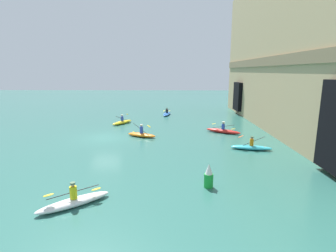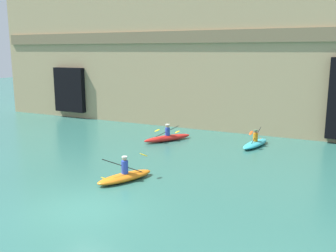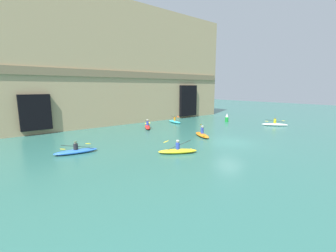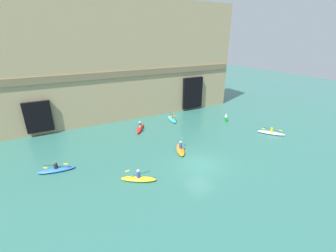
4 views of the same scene
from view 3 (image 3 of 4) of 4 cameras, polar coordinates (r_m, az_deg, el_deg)
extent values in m
plane|color=#2D665B|center=(22.09, 15.43, -3.96)|extent=(120.00, 120.00, 0.00)
cube|color=tan|center=(34.28, -12.64, 14.78)|extent=(36.97, 5.43, 16.46)
cube|color=#79674A|center=(31.73, -10.25, 12.74)|extent=(36.23, 0.24, 0.88)
cube|color=black|center=(28.03, -30.65, 3.00)|extent=(3.04, 0.70, 3.85)
cube|color=black|center=(38.48, 5.05, 6.43)|extent=(3.58, 0.70, 5.12)
ellipsoid|color=blue|center=(19.08, -22.32, -6.01)|extent=(3.33, 1.30, 0.33)
cylinder|color=#232328|center=(18.98, -22.40, -4.87)|extent=(0.34, 0.34, 0.46)
sphere|color=beige|center=(18.91, -22.46, -3.91)|extent=(0.19, 0.19, 0.19)
cylinder|color=#4C6B4C|center=(18.89, -22.48, -3.68)|extent=(0.24, 0.24, 0.06)
cylinder|color=black|center=(18.98, -22.40, -4.80)|extent=(1.97, 0.81, 0.36)
ellipsoid|color=yellow|center=(19.12, -25.16, -5.34)|extent=(0.48, 0.33, 0.12)
ellipsoid|color=yellow|center=(18.87, -19.61, -4.25)|extent=(0.48, 0.33, 0.12)
ellipsoid|color=yellow|center=(17.72, 2.46, -6.41)|extent=(3.01, 2.25, 0.35)
cylinder|color=#2D47B7|center=(17.60, 2.47, -5.09)|extent=(0.32, 0.32, 0.49)
sphere|color=beige|center=(17.52, 2.48, -3.99)|extent=(0.20, 0.20, 0.20)
cylinder|color=silver|center=(17.50, 2.48, -3.72)|extent=(0.25, 0.25, 0.06)
cylinder|color=black|center=(17.60, 2.47, -5.01)|extent=(1.83, 1.07, 0.84)
ellipsoid|color=yellow|center=(17.35, -0.53, -3.99)|extent=(0.46, 0.37, 0.21)
ellipsoid|color=yellow|center=(17.90, 5.38, -5.98)|extent=(0.46, 0.37, 0.21)
ellipsoid|color=orange|center=(23.83, 8.65, -2.28)|extent=(1.88, 2.93, 0.35)
cylinder|color=#2D47B7|center=(23.74, 8.68, -1.16)|extent=(0.31, 0.31, 0.59)
sphere|color=tan|center=(23.67, 8.70, -0.22)|extent=(0.20, 0.20, 0.20)
cylinder|color=silver|center=(23.66, 8.71, -0.03)|extent=(0.25, 0.25, 0.06)
cylinder|color=black|center=(23.73, 8.68, -1.09)|extent=(1.30, 1.70, 0.99)
ellipsoid|color=yellow|center=(24.56, 8.32, 0.30)|extent=(0.40, 0.44, 0.23)
ellipsoid|color=yellow|center=(22.92, 9.07, -2.59)|extent=(0.40, 0.44, 0.23)
ellipsoid|color=red|center=(28.58, -5.22, -0.17)|extent=(2.40, 3.31, 0.38)
cylinder|color=#2D47B7|center=(28.50, -5.23, 0.70)|extent=(0.32, 0.32, 0.50)
sphere|color=tan|center=(28.45, -5.24, 1.42)|extent=(0.23, 0.23, 0.23)
cylinder|color=silver|center=(28.44, -5.24, 1.61)|extent=(0.29, 0.29, 0.06)
cylinder|color=black|center=(28.50, -5.23, 0.75)|extent=(0.72, 2.00, 0.46)
ellipsoid|color=yellow|center=(29.42, -5.69, 0.65)|extent=(0.31, 0.48, 0.14)
ellipsoid|color=yellow|center=(27.58, -4.74, 0.85)|extent=(0.31, 0.48, 0.14)
ellipsoid|color=#33B2C6|center=(32.77, 1.71, 1.10)|extent=(1.33, 3.15, 0.33)
cylinder|color=orange|center=(32.71, 1.72, 1.82)|extent=(0.29, 0.29, 0.51)
sphere|color=#9E704C|center=(32.66, 1.72, 2.44)|extent=(0.20, 0.20, 0.20)
cylinder|color=#4C6B4C|center=(32.65, 1.72, 2.58)|extent=(0.25, 0.25, 0.06)
cylinder|color=black|center=(32.70, 1.72, 1.87)|extent=(0.25, 1.89, 0.93)
ellipsoid|color=#D84C19|center=(31.97, 2.56, 2.40)|extent=(0.23, 0.44, 0.23)
ellipsoid|color=#D84C19|center=(33.45, 0.91, 1.36)|extent=(0.23, 0.44, 0.23)
ellipsoid|color=white|center=(33.41, 25.46, 0.33)|extent=(2.57, 3.02, 0.35)
cylinder|color=gold|center=(33.34, 25.51, 1.11)|extent=(0.32, 0.32, 0.57)
sphere|color=tan|center=(33.29, 25.56, 1.75)|extent=(0.18, 0.18, 0.18)
cylinder|color=#4C6B4C|center=(33.28, 25.57, 1.88)|extent=(0.23, 0.23, 0.06)
cylinder|color=black|center=(33.34, 25.52, 1.16)|extent=(1.15, 1.97, 0.24)
ellipsoid|color=yellow|center=(33.29, 23.78, 1.11)|extent=(0.38, 0.47, 0.09)
ellipsoid|color=yellow|center=(33.42, 27.24, 1.20)|extent=(0.38, 0.47, 0.09)
cylinder|color=green|center=(34.83, 14.70, 1.63)|extent=(0.48, 0.48, 0.73)
cone|color=white|center=(34.75, 14.74, 2.67)|extent=(0.41, 0.41, 0.55)
camera|label=1|loc=(44.58, 26.93, 9.78)|focal=28.00mm
camera|label=2|loc=(26.30, 47.41, 8.24)|focal=40.00mm
camera|label=4|loc=(9.32, 87.47, 46.70)|focal=24.00mm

